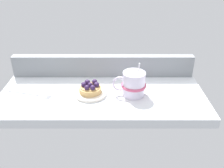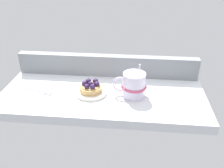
# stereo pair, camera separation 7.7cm
# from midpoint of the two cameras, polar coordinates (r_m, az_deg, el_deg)

# --- Properties ---
(ground_plane) EXTENTS (0.74, 0.32, 0.03)m
(ground_plane) POSITION_cam_midpoint_polar(r_m,az_deg,el_deg) (0.91, -4.68, -3.05)
(ground_plane) COLOR silver
(window_rail_back) EXTENTS (0.73, 0.04, 0.09)m
(window_rail_back) POSITION_cam_midpoint_polar(r_m,az_deg,el_deg) (1.01, -4.22, 4.16)
(window_rail_back) COLOR gray
(window_rail_back) RESTS_ON ground_plane
(dessert_plate) EXTENTS (0.12, 0.12, 0.01)m
(dessert_plate) POSITION_cam_midpoint_polar(r_m,az_deg,el_deg) (0.90, -7.40, -2.18)
(dessert_plate) COLOR silver
(dessert_plate) RESTS_ON ground_plane
(raspberry_tart) EXTENTS (0.08, 0.08, 0.04)m
(raspberry_tart) POSITION_cam_midpoint_polar(r_m,az_deg,el_deg) (0.89, -7.46, -0.98)
(raspberry_tart) COLOR tan
(raspberry_tart) RESTS_ON dessert_plate
(coffee_mug) EXTENTS (0.12, 0.09, 0.12)m
(coffee_mug) POSITION_cam_midpoint_polar(r_m,az_deg,el_deg) (0.87, 2.43, -0.05)
(coffee_mug) COLOR silver
(coffee_mug) RESTS_ON ground_plane
(dessert_fork) EXTENTS (0.17, 0.06, 0.01)m
(dessert_fork) POSITION_cam_midpoint_polar(r_m,az_deg,el_deg) (0.95, -20.57, -2.18)
(dessert_fork) COLOR #B7B7BC
(dessert_fork) RESTS_ON ground_plane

